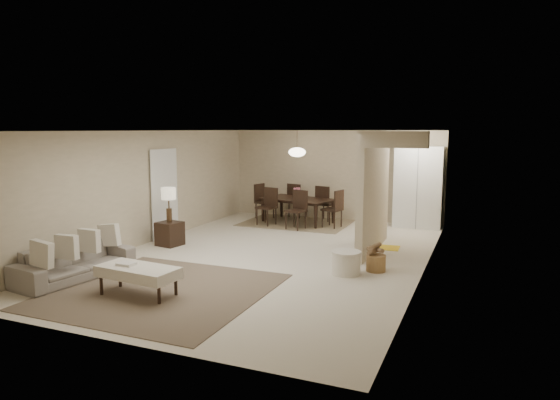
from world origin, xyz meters
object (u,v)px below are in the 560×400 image
at_px(dining_table, 297,211).
at_px(side_table, 170,234).
at_px(ottoman_bench, 138,272).
at_px(pantry_cabinet, 418,187).
at_px(sofa, 75,262).
at_px(wicker_basket, 376,263).
at_px(round_pouf, 346,263).

bearing_deg(dining_table, side_table, -101.09).
relative_size(ottoman_bench, side_table, 2.55).
xyz_separation_m(pantry_cabinet, dining_table, (-3.11, -0.64, -0.71)).
distance_m(sofa, dining_table, 6.46).
xyz_separation_m(sofa, ottoman_bench, (1.56, -0.30, 0.07)).
xyz_separation_m(ottoman_bench, wicker_basket, (3.09, 2.72, -0.22)).
bearing_deg(pantry_cabinet, wicker_basket, -91.94).
height_order(sofa, ottoman_bench, sofa).
bearing_deg(side_table, dining_table, 65.11).
bearing_deg(round_pouf, side_table, 171.06).
bearing_deg(dining_table, wicker_basket, -38.43).
relative_size(side_table, round_pouf, 0.99).
distance_m(pantry_cabinet, wicker_basket, 4.54).
xyz_separation_m(pantry_cabinet, side_table, (-4.75, -4.18, -0.79)).
relative_size(pantry_cabinet, side_table, 4.04).
bearing_deg(sofa, round_pouf, -55.85).
relative_size(side_table, dining_table, 0.27).
relative_size(pantry_cabinet, ottoman_bench, 1.58).
xyz_separation_m(ottoman_bench, dining_table, (0.13, 6.53, -0.03)).
height_order(ottoman_bench, wicker_basket, ottoman_bench).
bearing_deg(side_table, wicker_basket, -3.37).
xyz_separation_m(pantry_cabinet, ottoman_bench, (-3.24, -7.17, -0.68)).
height_order(ottoman_bench, side_table, side_table).
bearing_deg(ottoman_bench, round_pouf, 46.86).
bearing_deg(wicker_basket, pantry_cabinet, 88.06).
bearing_deg(pantry_cabinet, sofa, -124.94).
distance_m(sofa, ottoman_bench, 1.59).
distance_m(ottoman_bench, wicker_basket, 4.12).
bearing_deg(round_pouf, ottoman_bench, -138.48).
height_order(pantry_cabinet, wicker_basket, pantry_cabinet).
bearing_deg(dining_table, ottoman_bench, -77.38).
relative_size(pantry_cabinet, round_pouf, 4.01).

